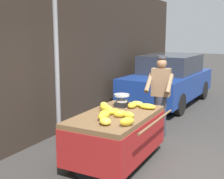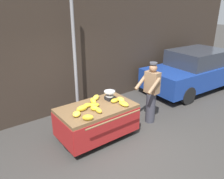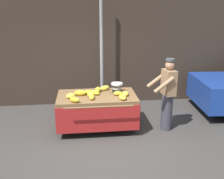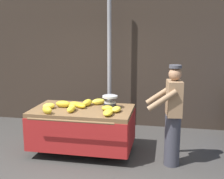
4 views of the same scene
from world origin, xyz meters
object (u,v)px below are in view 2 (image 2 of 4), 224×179
(banana_bunch_2, at_px, (82,108))
(banana_bunch_11, at_px, (95,108))
(banana_bunch_3, at_px, (124,104))
(vendor_person, at_px, (151,93))
(banana_bunch_9, at_px, (99,110))
(parked_car, at_px, (194,70))
(banana_bunch_8, at_px, (121,99))
(banana_bunch_10, at_px, (87,105))
(weighing_scale, at_px, (110,95))
(banana_bunch_1, at_px, (96,97))
(banana_bunch_5, at_px, (77,114))
(banana_bunch_0, at_px, (93,101))
(street_pole, at_px, (75,59))
(banana_cart, at_px, (97,115))
(banana_bunch_4, at_px, (88,118))
(banana_bunch_6, at_px, (114,101))
(banana_bunch_7, at_px, (94,105))

(banana_bunch_2, bearing_deg, banana_bunch_11, -34.76)
(banana_bunch_3, relative_size, vendor_person, 0.17)
(banana_bunch_9, height_order, parked_car, parked_car)
(banana_bunch_8, xyz_separation_m, banana_bunch_10, (-0.84, 0.22, -0.00))
(weighing_scale, bearing_deg, banana_bunch_1, 141.56)
(banana_bunch_2, distance_m, banana_bunch_10, 0.21)
(banana_bunch_5, bearing_deg, banana_bunch_2, 33.51)
(weighing_scale, distance_m, banana_bunch_0, 0.46)
(banana_bunch_5, bearing_deg, banana_bunch_10, 30.56)
(banana_bunch_3, relative_size, banana_bunch_5, 1.33)
(banana_bunch_10, bearing_deg, banana_bunch_11, -80.29)
(banana_bunch_5, bearing_deg, weighing_scale, 13.72)
(banana_bunch_1, height_order, banana_bunch_3, banana_bunch_1)
(banana_bunch_3, xyz_separation_m, banana_bunch_5, (-1.15, 0.21, 0.00))
(street_pole, xyz_separation_m, banana_bunch_0, (-0.19, -1.17, -0.78))
(banana_cart, xyz_separation_m, banana_bunch_5, (-0.60, -0.13, 0.27))
(banana_bunch_4, xyz_separation_m, banana_bunch_9, (0.37, 0.15, -0.01))
(banana_bunch_11, bearing_deg, banana_bunch_9, -81.41)
(street_pole, distance_m, banana_bunch_5, 1.89)
(street_pole, height_order, banana_bunch_4, street_pole)
(banana_bunch_6, height_order, vendor_person, vendor_person)
(banana_bunch_0, relative_size, parked_car, 0.07)
(banana_bunch_0, bearing_deg, banana_bunch_5, -152.19)
(banana_bunch_0, height_order, parked_car, parked_car)
(banana_bunch_6, bearing_deg, weighing_scale, 88.40)
(banana_bunch_1, distance_m, banana_bunch_4, 1.06)
(banana_bunch_1, distance_m, banana_bunch_11, 0.62)
(banana_bunch_5, height_order, vendor_person, vendor_person)
(banana_bunch_11, bearing_deg, banana_bunch_0, 62.34)
(banana_bunch_0, xyz_separation_m, banana_bunch_11, (-0.18, -0.35, -0.00))
(banana_bunch_4, xyz_separation_m, banana_bunch_10, (0.31, 0.55, -0.02))
(banana_bunch_5, distance_m, banana_bunch_9, 0.50)
(banana_bunch_6, height_order, parked_car, parked_car)
(weighing_scale, xyz_separation_m, banana_bunch_3, (0.06, -0.48, -0.07))
(banana_bunch_11, bearing_deg, banana_cart, 44.45)
(banana_bunch_11, xyz_separation_m, vendor_person, (1.76, -0.07, -0.04))
(banana_bunch_5, height_order, banana_bunch_6, banana_bunch_5)
(banana_bunch_5, distance_m, parked_car, 5.39)
(banana_bunch_4, xyz_separation_m, banana_bunch_8, (1.15, 0.33, -0.02))
(banana_bunch_2, relative_size, banana_bunch_7, 1.05)
(banana_bunch_8, xyz_separation_m, parked_car, (4.10, 0.67, -0.15))
(banana_bunch_9, bearing_deg, vendor_person, 1.99)
(weighing_scale, relative_size, banana_bunch_0, 1.07)
(banana_bunch_2, bearing_deg, banana_bunch_4, -104.92)
(street_pole, relative_size, banana_bunch_0, 12.93)
(banana_bunch_3, height_order, banana_bunch_11, banana_bunch_11)
(banana_bunch_4, bearing_deg, banana_bunch_10, 60.50)
(banana_bunch_3, relative_size, banana_bunch_8, 1.20)
(banana_bunch_2, xyz_separation_m, vendor_person, (2.00, -0.24, -0.04))
(banana_bunch_11, height_order, parked_car, parked_car)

